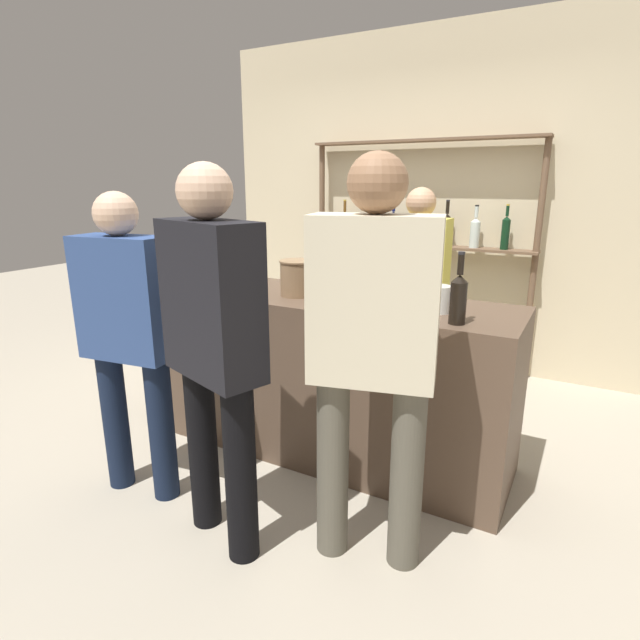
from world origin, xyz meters
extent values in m
plane|color=#B2A893|center=(0.00, 0.00, 0.00)|extent=(16.00, 16.00, 0.00)
cube|color=brown|center=(0.00, 0.00, 0.48)|extent=(2.22, 0.63, 0.95)
cube|color=beige|center=(0.00, 1.92, 1.40)|extent=(3.82, 0.12, 2.80)
cylinder|color=brown|center=(-0.94, 1.74, 0.96)|extent=(0.05, 0.05, 1.91)
cylinder|color=brown|center=(0.94, 1.74, 0.96)|extent=(0.05, 0.05, 1.91)
cube|color=brown|center=(0.00, 1.74, 1.90)|extent=(1.93, 0.18, 0.02)
cube|color=brown|center=(0.00, 1.74, 1.05)|extent=(1.93, 0.18, 0.02)
cylinder|color=brown|center=(-0.70, 1.74, 1.17)|extent=(0.07, 0.07, 0.22)
cone|color=brown|center=(-0.70, 1.74, 1.30)|extent=(0.07, 0.07, 0.03)
cylinder|color=brown|center=(-0.70, 1.74, 1.36)|extent=(0.03, 0.03, 0.10)
cylinder|color=gold|center=(-0.70, 1.74, 1.42)|extent=(0.03, 0.03, 0.01)
cylinder|color=black|center=(-0.47, 1.74, 1.18)|extent=(0.08, 0.08, 0.24)
cone|color=black|center=(-0.47, 1.74, 1.32)|extent=(0.08, 0.08, 0.04)
cylinder|color=black|center=(-0.47, 1.74, 1.38)|extent=(0.03, 0.03, 0.09)
cylinder|color=gold|center=(-0.47, 1.74, 1.43)|extent=(0.03, 0.03, 0.01)
cylinder|color=#0F1956|center=(-0.23, 1.74, 1.18)|extent=(0.08, 0.08, 0.23)
cone|color=#0F1956|center=(-0.23, 1.74, 1.31)|extent=(0.08, 0.08, 0.04)
cylinder|color=#0F1956|center=(-0.23, 1.74, 1.38)|extent=(0.03, 0.03, 0.10)
cylinder|color=maroon|center=(-0.23, 1.74, 1.44)|extent=(0.03, 0.03, 0.01)
cylinder|color=brown|center=(0.00, 1.74, 1.17)|extent=(0.07, 0.07, 0.21)
cone|color=brown|center=(0.00, 1.74, 1.29)|extent=(0.07, 0.07, 0.03)
cylinder|color=brown|center=(0.00, 1.74, 1.36)|extent=(0.03, 0.03, 0.10)
cylinder|color=maroon|center=(0.00, 1.74, 1.41)|extent=(0.03, 0.03, 0.01)
cylinder|color=black|center=(0.23, 1.74, 1.18)|extent=(0.08, 0.08, 0.23)
cone|color=black|center=(0.23, 1.74, 1.31)|extent=(0.08, 0.08, 0.03)
cylinder|color=black|center=(0.23, 1.74, 1.38)|extent=(0.03, 0.03, 0.10)
cylinder|color=#232328|center=(0.23, 1.74, 1.43)|extent=(0.03, 0.03, 0.01)
cylinder|color=silver|center=(0.47, 1.74, 1.17)|extent=(0.08, 0.08, 0.21)
cone|color=silver|center=(0.47, 1.74, 1.29)|extent=(0.08, 0.08, 0.04)
cylinder|color=silver|center=(0.47, 1.74, 1.35)|extent=(0.03, 0.03, 0.09)
cylinder|color=black|center=(0.47, 1.74, 1.40)|extent=(0.03, 0.03, 0.01)
cylinder|color=black|center=(0.70, 1.74, 1.18)|extent=(0.06, 0.06, 0.23)
cone|color=black|center=(0.70, 1.74, 1.31)|extent=(0.06, 0.06, 0.03)
cylinder|color=black|center=(0.70, 1.74, 1.36)|extent=(0.02, 0.02, 0.08)
cylinder|color=gold|center=(0.70, 1.74, 1.41)|extent=(0.03, 0.03, 0.01)
cylinder|color=black|center=(0.83, -0.20, 1.05)|extent=(0.08, 0.08, 0.19)
cone|color=black|center=(0.83, -0.20, 1.16)|extent=(0.08, 0.08, 0.03)
cylinder|color=black|center=(0.83, -0.20, 1.22)|extent=(0.03, 0.03, 0.09)
cylinder|color=#232328|center=(0.83, -0.20, 1.28)|extent=(0.03, 0.03, 0.01)
cylinder|color=black|center=(-0.89, 0.11, 1.05)|extent=(0.09, 0.09, 0.19)
cone|color=black|center=(-0.89, 0.11, 1.16)|extent=(0.09, 0.09, 0.04)
cylinder|color=black|center=(-0.89, 0.11, 1.23)|extent=(0.03, 0.03, 0.10)
cylinder|color=black|center=(-0.89, 0.11, 1.29)|extent=(0.03, 0.03, 0.01)
cylinder|color=#0F1956|center=(0.36, 0.00, 1.05)|extent=(0.09, 0.09, 0.19)
cone|color=#0F1956|center=(0.36, 0.00, 1.16)|extent=(0.09, 0.09, 0.04)
cylinder|color=#0F1956|center=(0.36, 0.00, 1.22)|extent=(0.03, 0.03, 0.07)
cylinder|color=maroon|center=(0.36, 0.00, 1.26)|extent=(0.03, 0.03, 0.01)
cylinder|color=black|center=(-0.66, 0.04, 1.04)|extent=(0.08, 0.08, 0.18)
cone|color=black|center=(-0.66, 0.04, 1.15)|extent=(0.08, 0.08, 0.04)
cylinder|color=black|center=(-0.66, 0.04, 1.22)|extent=(0.03, 0.03, 0.09)
cylinder|color=gold|center=(-0.66, 0.04, 1.27)|extent=(0.03, 0.03, 0.01)
cylinder|color=silver|center=(0.16, 0.16, 1.05)|extent=(0.08, 0.08, 0.20)
cone|color=silver|center=(0.16, 0.16, 1.17)|extent=(0.08, 0.08, 0.04)
cylinder|color=silver|center=(0.16, 0.16, 1.23)|extent=(0.03, 0.03, 0.09)
cylinder|color=maroon|center=(0.16, 0.16, 1.28)|extent=(0.03, 0.03, 0.01)
cylinder|color=silver|center=(0.16, -0.01, 0.95)|extent=(0.06, 0.06, 0.00)
cylinder|color=silver|center=(0.16, -0.01, 0.99)|extent=(0.01, 0.01, 0.08)
cone|color=silver|center=(0.16, -0.01, 1.07)|extent=(0.08, 0.08, 0.08)
cylinder|color=#846647|center=(-0.12, -0.05, 1.05)|extent=(0.20, 0.20, 0.19)
cylinder|color=#846647|center=(-0.12, -0.05, 1.15)|extent=(0.21, 0.21, 0.01)
cylinder|color=silver|center=(0.69, -0.04, 1.02)|extent=(0.12, 0.12, 0.13)
sphere|color=tan|center=(0.68, -0.04, 1.00)|extent=(0.02, 0.02, 0.02)
sphere|color=tan|center=(0.67, -0.07, 0.99)|extent=(0.02, 0.02, 0.02)
sphere|color=tan|center=(0.73, -0.01, 1.01)|extent=(0.02, 0.02, 0.02)
sphere|color=tan|center=(0.70, -0.04, 1.00)|extent=(0.02, 0.02, 0.02)
sphere|color=tan|center=(0.70, -0.08, 0.98)|extent=(0.02, 0.02, 0.02)
cylinder|color=brown|center=(0.13, 0.94, 0.37)|extent=(0.12, 0.12, 0.75)
cylinder|color=brown|center=(0.40, 0.93, 0.37)|extent=(0.12, 0.12, 0.75)
cube|color=#D1C64C|center=(0.26, 0.93, 1.05)|extent=(0.42, 0.19, 0.59)
sphere|color=tan|center=(0.26, 0.93, 1.44)|extent=(0.20, 0.20, 0.20)
cylinder|color=#121C33|center=(-0.46, -0.82, 0.37)|extent=(0.13, 0.13, 0.75)
cylinder|color=#121C33|center=(-0.75, -0.86, 0.37)|extent=(0.13, 0.13, 0.75)
cube|color=navy|center=(-0.60, -0.84, 1.04)|extent=(0.48, 0.26, 0.59)
sphere|color=#DBB293|center=(-0.60, -0.84, 1.44)|extent=(0.20, 0.20, 0.20)
cylinder|color=#575347|center=(0.78, -0.68, 0.41)|extent=(0.14, 0.14, 0.82)
cylinder|color=#575347|center=(0.48, -0.75, 0.41)|extent=(0.14, 0.14, 0.82)
cube|color=beige|center=(0.63, -0.71, 1.14)|extent=(0.53, 0.33, 0.65)
sphere|color=#936B4C|center=(0.63, -0.71, 1.57)|extent=(0.22, 0.22, 0.22)
cylinder|color=black|center=(0.16, -0.98, 0.40)|extent=(0.13, 0.13, 0.80)
cylinder|color=black|center=(-0.13, -0.88, 0.40)|extent=(0.13, 0.13, 0.80)
cube|color=black|center=(0.01, -0.93, 1.12)|extent=(0.52, 0.35, 0.63)
sphere|color=#DBB293|center=(0.01, -0.93, 1.54)|extent=(0.22, 0.22, 0.22)
camera|label=1|loc=(1.34, -2.42, 1.57)|focal=28.00mm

